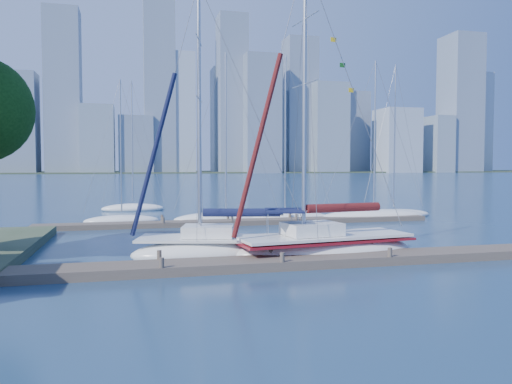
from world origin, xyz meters
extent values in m
plane|color=navy|center=(0.00, 0.00, 0.00)|extent=(700.00, 700.00, 0.00)
cube|color=brown|center=(0.00, 0.00, 0.20)|extent=(26.00, 2.00, 0.40)
cube|color=brown|center=(2.00, 16.00, 0.18)|extent=(30.00, 1.80, 0.36)
cube|color=#38472D|center=(0.00, 320.00, 0.00)|extent=(800.00, 100.00, 1.50)
ellipsoid|color=white|center=(-1.99, 2.83, 0.25)|extent=(8.94, 4.72, 1.49)
cube|color=white|center=(-1.99, 2.83, 0.95)|extent=(8.27, 4.35, 0.12)
cube|color=white|center=(-2.57, 2.97, 1.30)|extent=(2.75, 2.33, 0.55)
cylinder|color=silver|center=(-2.96, 3.06, 7.03)|extent=(0.18, 0.18, 12.07)
cylinder|color=silver|center=(-0.99, 2.59, 2.09)|extent=(3.94, 1.05, 0.10)
cylinder|color=black|center=(-0.99, 2.59, 2.19)|extent=(3.70, 1.26, 0.40)
cube|color=black|center=(0.99, 2.11, 2.29)|extent=(2.30, 2.73, 0.08)
ellipsoid|color=white|center=(2.94, 1.86, 0.27)|extent=(9.55, 4.18, 1.62)
cube|color=white|center=(2.94, 1.86, 1.03)|extent=(8.85, 3.86, 0.13)
cube|color=white|center=(2.30, 1.78, 1.41)|extent=(2.82, 2.28, 0.59)
cylinder|color=silver|center=(1.87, 1.72, 7.65)|extent=(0.19, 0.19, 13.14)
cylinder|color=silver|center=(4.04, 2.00, 2.27)|extent=(4.36, 0.67, 0.11)
cylinder|color=#4F1411|center=(4.04, 2.00, 2.38)|extent=(4.05, 0.94, 0.43)
cube|color=maroon|center=(2.94, 1.86, 0.84)|extent=(9.05, 4.00, 0.11)
ellipsoid|color=white|center=(-6.95, 19.09, 0.17)|extent=(5.81, 2.08, 0.94)
cylinder|color=silver|center=(-6.95, 19.09, 5.96)|extent=(0.10, 0.10, 10.21)
ellipsoid|color=white|center=(1.12, 18.29, 0.21)|extent=(8.65, 4.45, 1.16)
cylinder|color=silver|center=(1.12, 18.29, 7.21)|extent=(0.13, 0.13, 12.30)
ellipsoid|color=white|center=(5.94, 17.93, 0.20)|extent=(7.76, 4.29, 1.09)
cylinder|color=silver|center=(5.94, 17.93, 7.14)|extent=(0.12, 0.12, 12.31)
ellipsoid|color=white|center=(13.37, 16.94, 0.23)|extent=(9.50, 2.95, 1.24)
cylinder|color=silver|center=(13.37, 16.94, 7.08)|extent=(0.14, 0.14, 11.91)
ellipsoid|color=white|center=(15.98, 18.36, 0.18)|extent=(7.17, 3.60, 1.00)
cylinder|color=silver|center=(15.98, 18.36, 7.03)|extent=(0.11, 0.11, 12.24)
ellipsoid|color=white|center=(-6.11, 29.96, 0.19)|extent=(6.42, 3.37, 1.06)
cylinder|color=silver|center=(-6.11, 29.96, 6.87)|extent=(0.12, 0.12, 11.81)
cube|color=slate|center=(-69.73, 287.50, 28.64)|extent=(21.91, 17.63, 57.29)
cube|color=#93A2B1|center=(-47.55, 309.43, 16.97)|extent=(15.60, 17.61, 33.95)
cube|color=gray|center=(-25.94, 284.92, 19.84)|extent=(18.79, 19.81, 39.67)
cube|color=slate|center=(-4.22, 286.68, 17.03)|extent=(20.00, 16.86, 34.05)
cube|color=#93A2B1|center=(21.35, 289.48, 36.65)|extent=(19.53, 14.99, 73.30)
cube|color=gray|center=(51.90, 304.67, 33.98)|extent=(14.67, 17.46, 67.97)
cube|color=slate|center=(70.99, 278.50, 36.09)|extent=(21.57, 18.95, 72.17)
cube|color=#93A2B1|center=(91.42, 294.72, 26.38)|extent=(14.95, 17.11, 52.76)
cube|color=gray|center=(115.77, 279.60, 28.50)|extent=(21.88, 18.80, 57.00)
cube|color=slate|center=(147.05, 309.52, 28.31)|extent=(18.05, 17.52, 56.62)
cube|color=#93A2B1|center=(164.09, 278.94, 20.94)|extent=(24.44, 23.94, 41.89)
cube|color=gray|center=(194.50, 279.05, 18.90)|extent=(13.76, 21.38, 37.80)
cube|color=slate|center=(213.93, 282.23, 46.86)|extent=(22.15, 23.60, 93.73)
cube|color=#93A2B1|center=(241.25, 301.60, 36.34)|extent=(18.08, 17.08, 72.67)
cube|color=slate|center=(-45.00, 290.00, 47.57)|extent=(19.54, 18.00, 95.14)
cube|color=slate|center=(10.00, 290.00, 53.94)|extent=(18.44, 18.00, 107.88)
cube|color=slate|center=(55.00, 290.00, 49.16)|extent=(17.77, 18.00, 98.31)
cube|color=slate|center=(100.00, 290.00, 43.39)|extent=(19.78, 18.00, 86.77)
camera|label=1|loc=(-6.05, -20.82, 4.44)|focal=35.00mm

